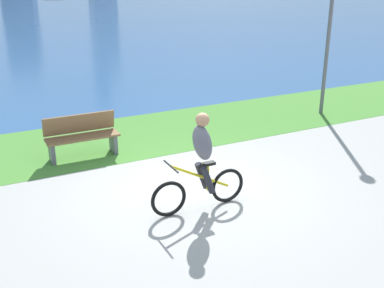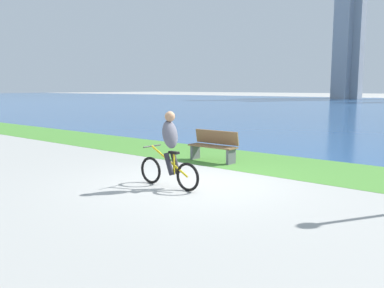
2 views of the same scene
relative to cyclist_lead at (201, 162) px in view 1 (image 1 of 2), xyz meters
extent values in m
plane|color=#9E9E99|center=(0.18, 0.67, -0.83)|extent=(300.00, 300.00, 0.00)
cube|color=#478433|center=(0.18, 3.89, -0.82)|extent=(120.00, 3.02, 0.01)
torus|color=black|center=(-0.58, 0.00, -0.52)|extent=(0.61, 0.06, 0.61)
torus|color=black|center=(0.50, 0.00, -0.52)|extent=(0.61, 0.06, 0.61)
cylinder|color=gold|center=(-0.02, 0.00, -0.25)|extent=(1.06, 0.04, 0.59)
cylinder|color=gold|center=(0.12, 0.00, -0.30)|extent=(0.04, 0.04, 0.45)
cube|color=black|center=(0.12, 0.00, -0.05)|extent=(0.24, 0.10, 0.05)
cylinder|color=black|center=(-0.53, 0.00, 0.03)|extent=(0.03, 0.52, 0.03)
ellipsoid|color=#595966|center=(0.01, 0.00, 0.33)|extent=(0.40, 0.36, 0.65)
sphere|color=#A57A59|center=(0.01, 0.00, 0.71)|extent=(0.22, 0.22, 0.22)
cylinder|color=#26262D|center=(0.07, -0.10, -0.29)|extent=(0.27, 0.11, 0.49)
cylinder|color=#26262D|center=(0.07, 0.10, -0.29)|extent=(0.27, 0.11, 0.49)
cube|color=brown|center=(-1.16, 3.08, -0.38)|extent=(1.50, 0.45, 0.04)
cube|color=brown|center=(-1.16, 3.27, -0.13)|extent=(1.50, 0.11, 0.40)
cube|color=#595960|center=(-0.51, 3.08, -0.60)|extent=(0.08, 0.37, 0.45)
cube|color=#595960|center=(-1.81, 3.08, -0.60)|extent=(0.08, 0.37, 0.45)
cylinder|color=#595960|center=(5.49, 3.33, 1.03)|extent=(0.10, 0.10, 3.72)
camera|label=1|loc=(-3.20, -6.03, 2.88)|focal=43.34mm
camera|label=2|loc=(5.85, -6.28, 1.31)|focal=38.07mm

